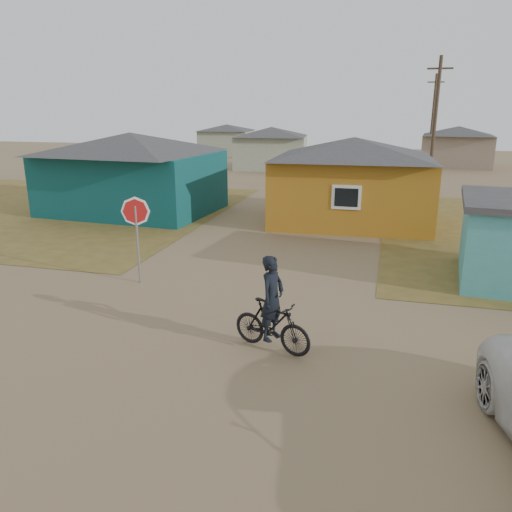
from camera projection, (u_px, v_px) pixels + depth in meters
The scene contains 11 objects.
ground at pixel (190, 345), 11.31m from camera, with size 120.00×120.00×0.00m, color olive.
grass_nw at pixel (38, 208), 26.77m from camera, with size 20.00×18.00×0.00m, color olive.
house_teal at pixel (132, 172), 25.31m from camera, with size 8.93×7.08×4.00m.
house_yellow at pixel (352, 179), 23.10m from camera, with size 7.72×6.76×3.90m.
house_pale_west at pixel (271, 147), 43.76m from camera, with size 7.04×6.15×3.60m.
house_beige_east at pixel (457, 146), 45.42m from camera, with size 6.95×6.05×3.60m.
house_pale_north at pixel (227, 139), 56.87m from camera, with size 6.28×5.81×3.40m.
utility_pole_near at pixel (434, 126), 28.94m from camera, with size 1.40×0.20×8.00m.
utility_pole_far at pixel (432, 120), 43.53m from camera, with size 1.40×0.20×8.00m.
stop_sign at pixel (136, 221), 14.80m from camera, with size 0.87×0.16×2.66m.
cyclist at pixel (272, 316), 10.88m from camera, with size 1.99×1.12×2.16m.
Camera 1 is at (4.07, -9.54, 5.15)m, focal length 35.00 mm.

